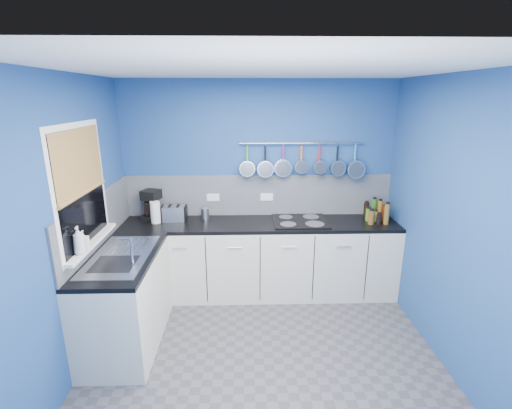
{
  "coord_description": "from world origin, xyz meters",
  "views": [
    {
      "loc": [
        -0.15,
        -2.82,
        2.31
      ],
      "look_at": [
        -0.05,
        0.75,
        1.25
      ],
      "focal_mm": 25.79,
      "sensor_mm": 36.0,
      "label": 1
    }
  ],
  "objects_px": {
    "soap_bottle_a": "(79,240)",
    "soap_bottle_b": "(83,240)",
    "paper_towel": "(155,212)",
    "canister": "(205,214)",
    "coffee_maker": "(151,205)",
    "toaster": "(174,213)",
    "hob": "(300,221)"
  },
  "relations": [
    {
      "from": "soap_bottle_b",
      "to": "hob",
      "type": "relative_size",
      "value": 0.27
    },
    {
      "from": "coffee_maker",
      "to": "hob",
      "type": "distance_m",
      "value": 1.75
    },
    {
      "from": "coffee_maker",
      "to": "hob",
      "type": "relative_size",
      "value": 0.56
    },
    {
      "from": "canister",
      "to": "hob",
      "type": "relative_size",
      "value": 0.22
    },
    {
      "from": "soap_bottle_b",
      "to": "coffee_maker",
      "type": "bearing_deg",
      "value": 77.84
    },
    {
      "from": "toaster",
      "to": "hob",
      "type": "height_order",
      "value": "toaster"
    },
    {
      "from": "soap_bottle_a",
      "to": "paper_towel",
      "type": "distance_m",
      "value": 1.25
    },
    {
      "from": "soap_bottle_b",
      "to": "paper_towel",
      "type": "relative_size",
      "value": 0.68
    },
    {
      "from": "coffee_maker",
      "to": "toaster",
      "type": "bearing_deg",
      "value": 11.25
    },
    {
      "from": "paper_towel",
      "to": "canister",
      "type": "relative_size",
      "value": 1.85
    },
    {
      "from": "soap_bottle_b",
      "to": "canister",
      "type": "distance_m",
      "value": 1.53
    },
    {
      "from": "soap_bottle_a",
      "to": "soap_bottle_b",
      "type": "bearing_deg",
      "value": 90.0
    },
    {
      "from": "canister",
      "to": "hob",
      "type": "distance_m",
      "value": 1.12
    },
    {
      "from": "coffee_maker",
      "to": "hob",
      "type": "height_order",
      "value": "coffee_maker"
    },
    {
      "from": "toaster",
      "to": "soap_bottle_b",
      "type": "bearing_deg",
      "value": -121.2
    },
    {
      "from": "toaster",
      "to": "paper_towel",
      "type": "bearing_deg",
      "value": -166.39
    },
    {
      "from": "hob",
      "to": "canister",
      "type": "bearing_deg",
      "value": 174.46
    },
    {
      "from": "soap_bottle_b",
      "to": "coffee_maker",
      "type": "xyz_separation_m",
      "value": [
        0.27,
        1.23,
        -0.06
      ]
    },
    {
      "from": "paper_towel",
      "to": "soap_bottle_a",
      "type": "bearing_deg",
      "value": -105.63
    },
    {
      "from": "paper_towel",
      "to": "canister",
      "type": "xyz_separation_m",
      "value": [
        0.56,
        0.11,
        -0.06
      ]
    },
    {
      "from": "canister",
      "to": "soap_bottle_a",
      "type": "bearing_deg",
      "value": -124.32
    },
    {
      "from": "coffee_maker",
      "to": "soap_bottle_b",
      "type": "bearing_deg",
      "value": -83.05
    },
    {
      "from": "soap_bottle_a",
      "to": "toaster",
      "type": "xyz_separation_m",
      "value": [
        0.54,
        1.28,
        -0.18
      ]
    },
    {
      "from": "toaster",
      "to": "hob",
      "type": "distance_m",
      "value": 1.48
    },
    {
      "from": "soap_bottle_b",
      "to": "hob",
      "type": "xyz_separation_m",
      "value": [
        2.01,
        1.12,
        -0.23
      ]
    },
    {
      "from": "paper_towel",
      "to": "coffee_maker",
      "type": "bearing_deg",
      "value": 121.84
    },
    {
      "from": "soap_bottle_a",
      "to": "canister",
      "type": "distance_m",
      "value": 1.6
    },
    {
      "from": "soap_bottle_b",
      "to": "paper_towel",
      "type": "bearing_deg",
      "value": 73.32
    },
    {
      "from": "toaster",
      "to": "soap_bottle_a",
      "type": "bearing_deg",
      "value": -119.86
    },
    {
      "from": "paper_towel",
      "to": "toaster",
      "type": "height_order",
      "value": "paper_towel"
    },
    {
      "from": "soap_bottle_a",
      "to": "soap_bottle_b",
      "type": "distance_m",
      "value": 0.09
    },
    {
      "from": "toaster",
      "to": "canister",
      "type": "height_order",
      "value": "toaster"
    }
  ]
}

